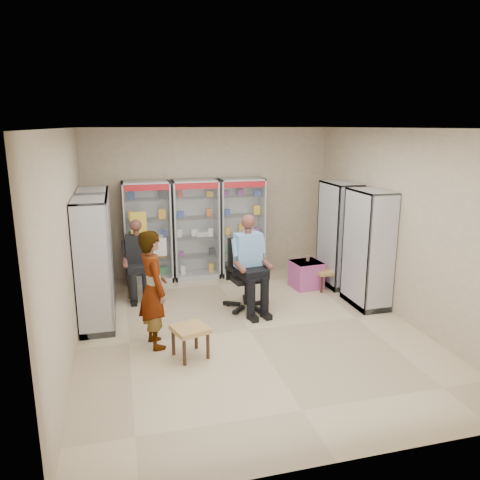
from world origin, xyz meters
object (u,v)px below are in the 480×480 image
object	(u,v)px
cabinet_right_far	(339,235)
seated_shopkeeper	(247,266)
cabinet_right_near	(368,249)
pink_trunk	(306,275)
woven_stool_b	(190,342)
office_chair	(247,274)
cabinet_left_near	(94,265)
cabinet_back_right	(241,227)
standing_man	(153,289)
cabinet_left_far	(97,247)
cabinet_back_left	(148,232)
wooden_chair	(138,270)
cabinet_back_mid	(196,230)
woven_stool_a	(326,280)

from	to	relation	value
cabinet_right_far	seated_shopkeeper	xyz separation A→B (m)	(-2.03, -0.77, -0.24)
cabinet_right_far	cabinet_right_near	bearing A→B (deg)	-180.00
pink_trunk	woven_stool_b	world-z (taller)	pink_trunk
cabinet_right_far	office_chair	world-z (taller)	cabinet_right_far
cabinet_left_near	cabinet_right_near	bearing A→B (deg)	87.43
woven_stool_b	cabinet_right_far	bearing A→B (deg)	34.53
cabinet_back_right	cabinet_left_near	distance (m)	3.48
pink_trunk	standing_man	bearing A→B (deg)	-149.93
woven_stool_b	standing_man	size ratio (longest dim) A/B	0.26
cabinet_right_far	cabinet_left_far	world-z (taller)	same
cabinet_back_left	pink_trunk	distance (m)	3.19
cabinet_right_near	pink_trunk	bearing A→B (deg)	30.76
cabinet_back_right	wooden_chair	bearing A→B (deg)	-161.25
cabinet_right_near	wooden_chair	size ratio (longest dim) A/B	2.13
cabinet_right_near	woven_stool_b	distance (m)	3.50
cabinet_left_far	pink_trunk	bearing A→B (deg)	86.82
pink_trunk	cabinet_back_right	bearing A→B (deg)	130.71
cabinet_right_far	standing_man	world-z (taller)	cabinet_right_far
office_chair	seated_shopkeeper	size ratio (longest dim) A/B	0.79
cabinet_left_far	woven_stool_b	distance (m)	2.83
cabinet_back_mid	cabinet_left_far	bearing A→B (deg)	-153.68
wooden_chair	office_chair	world-z (taller)	office_chair
woven_stool_b	office_chair	bearing A→B (deg)	51.40
woven_stool_a	standing_man	size ratio (longest dim) A/B	0.23
cabinet_right_near	office_chair	bearing A→B (deg)	79.45
seated_shopkeeper	woven_stool_b	xyz separation A→B (m)	(-1.20, -1.45, -0.55)
seated_shopkeeper	woven_stool_a	world-z (taller)	seated_shopkeeper
wooden_chair	seated_shopkeeper	bearing A→B (deg)	-33.81
cabinet_back_mid	pink_trunk	xyz separation A→B (m)	(1.93, -1.14, -0.74)
wooden_chair	woven_stool_b	world-z (taller)	wooden_chair
cabinet_left_near	wooden_chair	distance (m)	1.56
cabinet_back_mid	pink_trunk	size ratio (longest dim) A/B	3.77
wooden_chair	woven_stool_a	xyz separation A→B (m)	(3.45, -0.63, -0.28)
cabinet_right_far	cabinet_left_near	size ratio (longest dim) A/B	1.00
cabinet_right_near	cabinet_back_left	bearing A→B (deg)	57.72
cabinet_left_near	standing_man	xyz separation A→B (m)	(0.81, -0.85, -0.16)
cabinet_back_right	seated_shopkeeper	xyz separation A→B (m)	(-0.40, -1.90, -0.24)
cabinet_back_mid	seated_shopkeeper	world-z (taller)	cabinet_back_mid
pink_trunk	standing_man	xyz separation A→B (m)	(-3.01, -1.74, 0.58)
cabinet_back_left	wooden_chair	world-z (taller)	cabinet_back_left
cabinet_right_far	standing_man	size ratio (longest dim) A/B	1.20
woven_stool_a	standing_man	distance (m)	3.71
woven_stool_a	cabinet_right_near	bearing A→B (deg)	-69.29
cabinet_right_near	cabinet_left_far	size ratio (longest dim) A/B	1.00
cabinet_right_far	cabinet_back_left	bearing A→B (deg)	72.25
cabinet_back_left	woven_stool_a	size ratio (longest dim) A/B	5.28
pink_trunk	woven_stool_b	xyz separation A→B (m)	(-2.58, -2.21, -0.04)
cabinet_left_far	cabinet_left_near	distance (m)	1.10
cabinet_left_far	woven_stool_a	bearing A→B (deg)	84.09
woven_stool_a	cabinet_left_near	bearing A→B (deg)	-170.75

